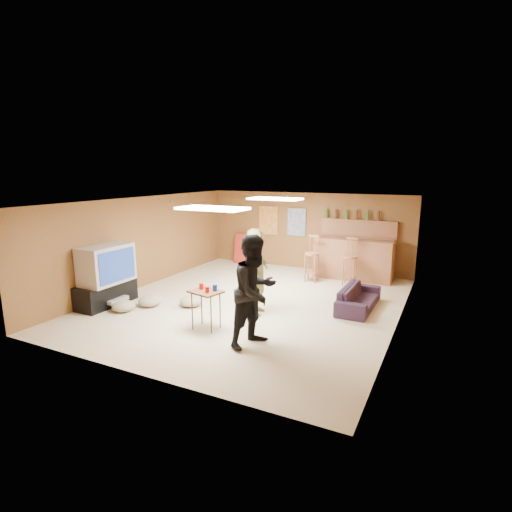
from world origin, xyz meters
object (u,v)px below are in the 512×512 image
at_px(bar_counter, 353,258).
at_px(tray_table, 206,310).
at_px(tv_body, 106,264).
at_px(sofa, 359,298).
at_px(person_black, 255,291).
at_px(person_olive, 258,272).

distance_m(bar_counter, tray_table, 4.88).
height_order(tv_body, bar_counter, tv_body).
bearing_deg(sofa, tray_table, 136.72).
bearing_deg(tray_table, tv_body, 176.45).
bearing_deg(person_black, person_olive, 43.09).
height_order(bar_counter, person_olive, person_olive).
bearing_deg(sofa, person_black, 156.32).
relative_size(person_black, tray_table, 2.58).
relative_size(bar_counter, person_black, 1.09).
bearing_deg(bar_counter, sofa, -74.11).
height_order(bar_counter, tray_table, bar_counter).
bearing_deg(person_black, bar_counter, 12.66).
xyz_separation_m(person_black, sofa, (1.14, 2.53, -0.69)).
relative_size(person_olive, sofa, 1.09).
height_order(tv_body, sofa, tv_body).
distance_m(bar_counter, sofa, 2.41).
distance_m(person_olive, person_black, 1.46).
distance_m(sofa, tray_table, 3.22).
height_order(bar_counter, sofa, bar_counter).
relative_size(sofa, tray_table, 2.23).
height_order(tv_body, tray_table, tv_body).
relative_size(bar_counter, sofa, 1.26).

